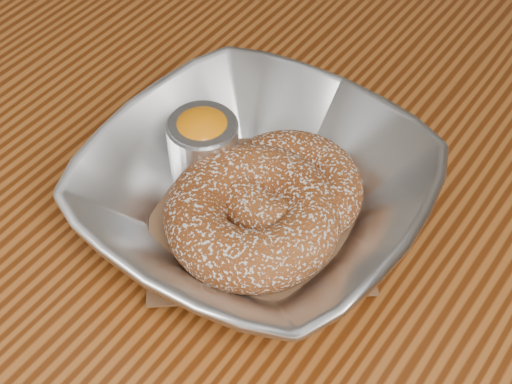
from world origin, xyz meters
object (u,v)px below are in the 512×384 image
Objects in this scene: serving_bowl at (256,195)px; donut_back at (290,188)px; table at (167,221)px; donut_front at (253,216)px; ramekin at (203,145)px.

serving_bowl is 0.02m from donut_back.
table is 0.18m from donut_back.
donut_back is (0.02, 0.02, 0.00)m from serving_bowl.
donut_front is (0.01, -0.02, 0.00)m from serving_bowl.
serving_bowl is 1.93× the size of donut_front.
table is 12.18× the size of donut_back.
donut_front is at bearing -19.20° from table.
donut_back is 0.86× the size of donut_front.
donut_back is 0.07m from ramekin.
donut_back is at bearing 6.59° from ramekin.
serving_bowl reaches higher than donut_front.
table is at bearing 166.91° from ramekin.
serving_bowl is 2.25× the size of donut_back.
donut_front is at bearing -24.62° from ramekin.
serving_bowl reaches higher than donut_back.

